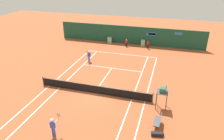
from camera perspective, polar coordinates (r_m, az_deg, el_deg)
The scene contains 11 objects.
ground_plane at distance 22.47m, azimuth -4.34°, elevation -5.52°, with size 80.00×80.00×0.01m.
tennis_net at distance 21.75m, azimuth -4.92°, elevation -5.11°, with size 12.10×0.10×1.07m.
sponsor_back_wall at distance 36.47m, azimuth 4.70°, elevation 9.39°, with size 25.00×1.02×3.06m.
umpire_chair at distance 19.48m, azimuth 13.60°, elevation -5.74°, with size 1.00×1.00×2.49m.
player_bench at distance 17.89m, azimuth 12.55°, elevation -13.34°, with size 0.54×1.36×0.88m.
equipment_bag at distance 17.21m, azimuth 12.41°, elevation -16.70°, with size 1.00×0.46×0.32m.
player_on_baseline at distance 29.09m, azimuth -6.34°, elevation 3.95°, with size 0.46×0.82×1.80m.
player_near_side at distance 16.92m, azimuth -15.76°, elevation -14.39°, with size 0.69×0.66×1.83m.
ball_kid_centre_post at distance 34.65m, azimuth 9.76°, elevation 6.94°, with size 0.43×0.19×1.28m.
ball_kid_right_post at distance 35.21m, azimuth 3.91°, elevation 7.52°, with size 0.42×0.17×1.24m.
tennis_ball_near_service_line at distance 24.27m, azimuth -8.49°, elevation -3.14°, with size 0.07×0.07×0.07m, color #CCE033.
Camera 1 is at (7.08, -17.35, 11.55)m, focal length 33.60 mm.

